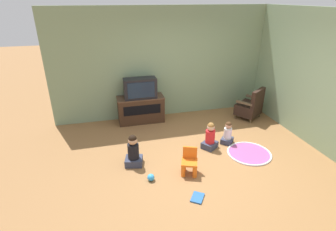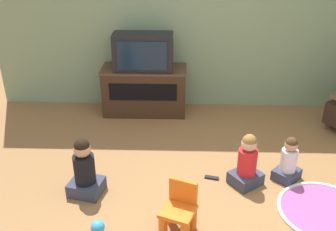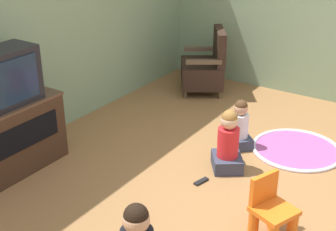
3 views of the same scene
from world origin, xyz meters
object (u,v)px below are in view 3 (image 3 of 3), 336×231
tv_cabinet (0,139)px  child_watching_right (228,144)px  child_watching_center (240,127)px  black_armchair (205,67)px  remote_control (201,181)px  yellow_kid_chair (272,214)px

tv_cabinet → child_watching_right: tv_cabinet is taller
child_watching_center → black_armchair: bearing=-4.6°
child_watching_center → child_watching_right: bearing=145.1°
child_watching_center → remote_control: 0.81m
tv_cabinet → child_watching_right: bearing=-54.3°
yellow_kid_chair → child_watching_right: child_watching_right is taller
child_watching_right → remote_control: bearing=131.6°
yellow_kid_chair → child_watching_center: (1.13, 0.80, 0.02)m
tv_cabinet → child_watching_right: size_ratio=1.97×
tv_cabinet → remote_control: 1.81m
child_watching_center → remote_control: size_ratio=3.23×
yellow_kid_chair → child_watching_center: 1.39m
tv_cabinet → remote_control: bearing=-61.8°
yellow_kid_chair → child_watching_right: bearing=66.8°
child_watching_right → tv_cabinet: bearing=89.4°
black_armchair → remote_control: 2.22m
child_watching_center → remote_control: bearing=134.6°
yellow_kid_chair → child_watching_right: (0.69, 0.71, 0.05)m
black_armchair → remote_control: bearing=-5.2°
yellow_kid_chair → black_armchair: bearing=60.1°
remote_control → black_armchair: bearing=-137.2°
yellow_kid_chair → tv_cabinet: bearing=122.9°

